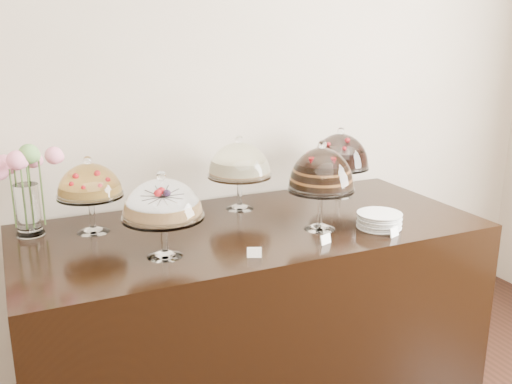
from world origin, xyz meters
name	(u,v)px	position (x,y,z in m)	size (l,w,h in m)	color
wall_back	(168,91)	(0.00, 3.00, 1.50)	(5.00, 0.04, 3.00)	#BDAF98
display_counter	(252,310)	(0.23, 2.45, 0.45)	(2.20, 1.00, 0.90)	black
cake_stand_sugar_sponge	(163,202)	(-0.26, 2.24, 1.13)	(0.34, 0.34, 0.36)	white
cake_stand_choco_layer	(321,172)	(0.50, 2.27, 1.17)	(0.31, 0.31, 0.42)	white
cake_stand_cheesecake	(239,163)	(0.28, 2.72, 1.15)	(0.33, 0.33, 0.39)	white
cake_stand_dark_choco	(340,154)	(0.88, 2.71, 1.15)	(0.33, 0.33, 0.39)	white
cake_stand_fruit_tart	(90,184)	(-0.48, 2.67, 1.13)	(0.30, 0.30, 0.36)	white
flower_vase	(22,181)	(-0.76, 2.77, 1.15)	(0.34, 0.26, 0.43)	white
plate_stack	(379,220)	(0.76, 2.17, 0.94)	(0.21, 0.21, 0.07)	silver
price_card_left	(254,253)	(0.07, 2.08, 0.92)	(0.06, 0.01, 0.04)	white
price_card_right	(394,232)	(0.75, 2.04, 0.92)	(0.06, 0.01, 0.04)	white
price_card_extra	(326,239)	(0.42, 2.09, 0.92)	(0.06, 0.01, 0.04)	white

